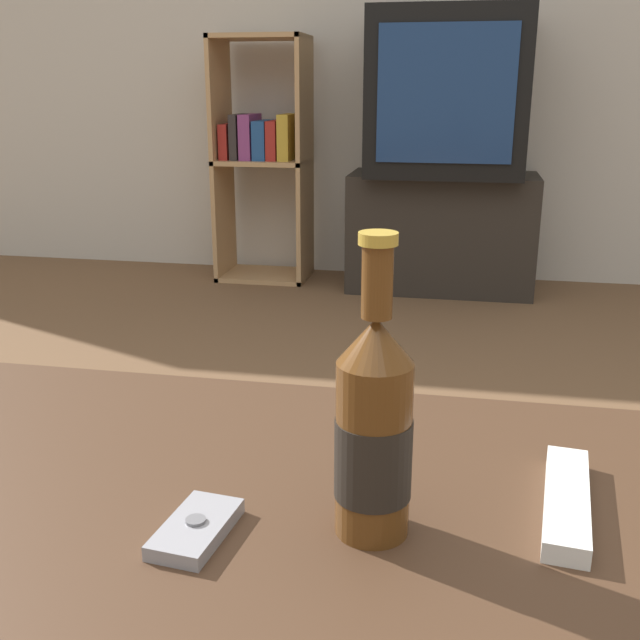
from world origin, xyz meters
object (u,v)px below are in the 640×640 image
tv_stand (441,232)px  beer_bottle (374,430)px  bookshelf (262,154)px  cell_phone (196,529)px  remote_control (567,501)px  television (448,94)px

tv_stand → beer_bottle: (0.03, -2.71, 0.33)m
bookshelf → cell_phone: (0.70, -2.80, -0.08)m
remote_control → television: bearing=101.2°
tv_stand → bookshelf: bookshelf is taller
cell_phone → television: bearing=93.9°
television → bookshelf: bearing=176.4°
tv_stand → bookshelf: size_ratio=0.74×
television → remote_control: size_ratio=3.51×
tv_stand → bookshelf: (-0.82, 0.05, 0.32)m
cell_phone → remote_control: 0.35m
beer_bottle → remote_control: bearing=21.0°
beer_bottle → television: bearing=90.7°
bookshelf → beer_bottle: size_ratio=3.98×
television → beer_bottle: bearing=-89.3°
television → bookshelf: (-0.82, 0.05, -0.26)m
bookshelf → television: bearing=-3.6°
beer_bottle → remote_control: beer_bottle is taller
bookshelf → remote_control: bearing=-69.0°
cell_phone → remote_control: (0.33, 0.11, 0.00)m
tv_stand → television: bearing=-90.0°
remote_control → cell_phone: bearing=-155.4°
beer_bottle → remote_control: size_ratio=1.44×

